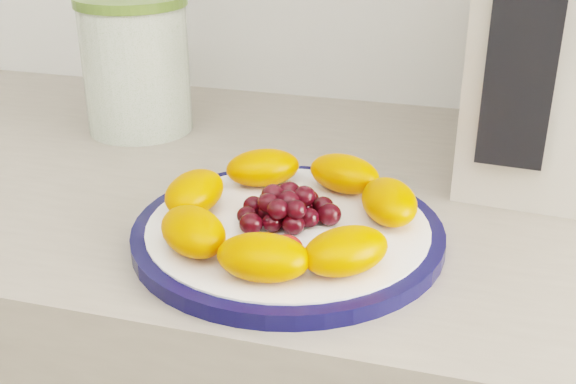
# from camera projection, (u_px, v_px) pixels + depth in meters

# --- Properties ---
(plate_rim) EXTENTS (0.29, 0.29, 0.01)m
(plate_rim) POSITION_uv_depth(u_px,v_px,m) (288.00, 233.00, 0.67)
(plate_rim) COLOR #0A0B36
(plate_rim) RESTS_ON counter
(plate_face) EXTENTS (0.26, 0.26, 0.02)m
(plate_face) POSITION_uv_depth(u_px,v_px,m) (288.00, 232.00, 0.67)
(plate_face) COLOR white
(plate_face) RESTS_ON counter
(canister) EXTENTS (0.17, 0.17, 0.16)m
(canister) POSITION_uv_depth(u_px,v_px,m) (137.00, 69.00, 0.92)
(canister) COLOR #2F5812
(canister) RESTS_ON counter
(canister_lid) EXTENTS (0.18, 0.18, 0.01)m
(canister_lid) POSITION_uv_depth(u_px,v_px,m) (130.00, 0.00, 0.89)
(canister_lid) COLOR #4F6C2A
(canister_lid) RESTS_ON canister
(appliance_panel) EXTENTS (0.07, 0.03, 0.28)m
(appliance_panel) POSITION_uv_depth(u_px,v_px,m) (527.00, 23.00, 0.65)
(appliance_panel) COLOR black
(appliance_panel) RESTS_ON appliance_body
(fruit_plate) EXTENTS (0.25, 0.25, 0.04)m
(fruit_plate) POSITION_uv_depth(u_px,v_px,m) (285.00, 208.00, 0.66)
(fruit_plate) COLOR #E25900
(fruit_plate) RESTS_ON plate_face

